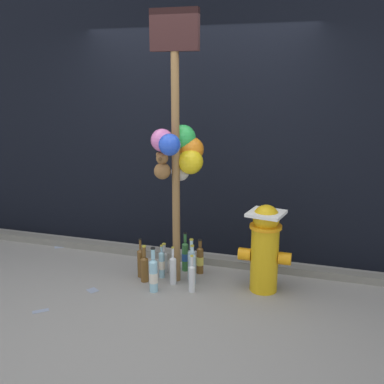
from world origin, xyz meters
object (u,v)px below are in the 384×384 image
bottle_1 (192,277)px  bottle_6 (173,269)px  bottle_2 (153,274)px  memorial_post (179,138)px  bottle_9 (141,262)px  bottle_3 (200,259)px  bottle_8 (185,255)px  bottle_5 (191,263)px  bottle_0 (144,267)px  bottle_10 (162,264)px  fire_hydrant (265,247)px  bottle_4 (192,267)px  bottle_7 (164,261)px

bottle_1 → bottle_6: size_ratio=0.95×
bottle_1 → bottle_2: bearing=-163.5°
bottle_2 → bottle_6: size_ratio=1.14×
memorial_post → bottle_9: size_ratio=6.21×
bottle_3 → bottle_8: (-0.17, 0.02, 0.02)m
bottle_5 → bottle_6: size_ratio=1.11×
bottle_0 → bottle_9: size_ratio=0.91×
bottle_3 → bottle_10: (-0.34, -0.21, -0.01)m
fire_hydrant → bottle_3: 0.76m
bottle_5 → bottle_6: (-0.14, -0.15, -0.02)m
fire_hydrant → bottle_4: size_ratio=2.09×
bottle_1 → bottle_2: bottle_2 is taller
bottle_3 → bottle_4: 0.27m
bottle_1 → bottle_4: bearing=105.9°
bottle_0 → bottle_3: 0.59m
fire_hydrant → bottle_4: (-0.69, -0.08, -0.27)m
bottle_4 → bottle_8: 0.33m
bottle_0 → bottle_5: size_ratio=0.88×
memorial_post → bottle_10: bearing=-174.9°
bottle_7 → bottle_8: (0.19, 0.11, 0.04)m
bottle_9 → bottle_5: bearing=9.9°
bottle_2 → bottle_5: bearing=53.1°
memorial_post → bottle_2: bearing=-114.6°
bottle_2 → bottle_8: (0.14, 0.54, -0.00)m
bottle_9 → fire_hydrant: bearing=3.3°
fire_hydrant → bottle_7: fire_hydrant is taller
fire_hydrant → bottle_9: fire_hydrant is taller
bottle_1 → bottle_8: 0.48m
fire_hydrant → bottle_0: fire_hydrant is taller
memorial_post → bottle_5: memorial_post is taller
bottle_2 → bottle_6: (0.12, 0.20, -0.02)m
bottle_0 → bottle_10: bearing=46.5°
bottle_0 → bottle_10: 0.19m
bottle_5 → bottle_8: bottle_5 is taller
bottle_4 → bottle_7: size_ratio=1.26×
bottle_3 → bottle_9: bottle_9 is taller
memorial_post → bottle_7: size_ratio=7.95×
bottle_10 → bottle_4: bearing=-9.2°
bottle_7 → bottle_8: 0.23m
bottle_6 → bottle_10: 0.19m
bottle_10 → fire_hydrant: bearing=1.2°
bottle_9 → bottle_1: bearing=-15.3°
fire_hydrant → bottle_3: fire_hydrant is taller
bottle_4 → bottle_9: bearing=179.4°
memorial_post → bottle_0: bearing=-154.1°
fire_hydrant → bottle_4: fire_hydrant is taller
bottle_3 → bottle_8: size_ratio=0.88×
bottle_4 → bottle_0: bearing=-170.0°
bottle_3 → bottle_4: bottle_4 is taller
bottle_1 → bottle_6: bottle_6 is taller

